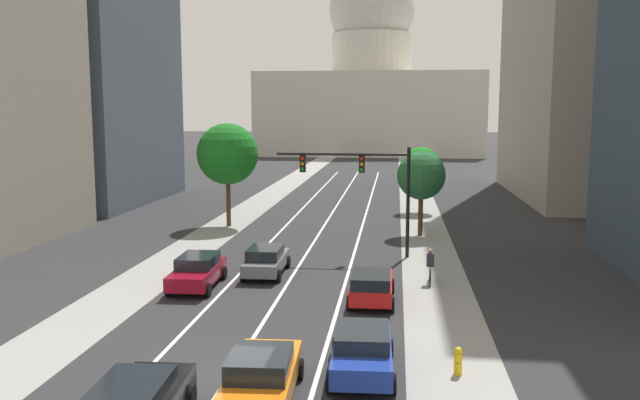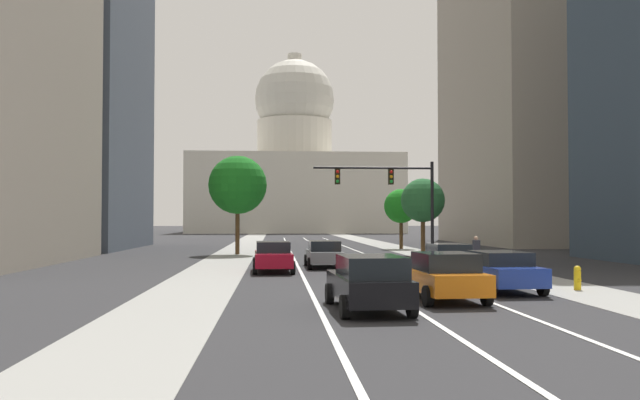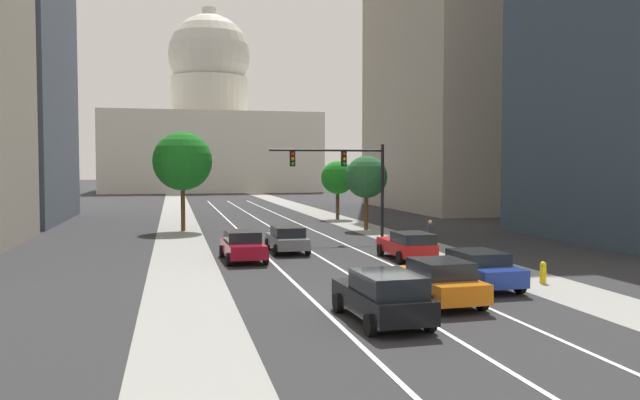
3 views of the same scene
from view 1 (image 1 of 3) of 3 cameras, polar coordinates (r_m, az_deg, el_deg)
The scene contains 18 objects.
ground_plane at distance 59.96m, azimuth 1.64°, elevation -0.21°, with size 400.00×400.00×0.00m, color #2B2B2D.
sidewalk_left at distance 56.14m, azimuth -6.05°, elevation -0.79°, with size 3.20×130.00×0.01m, color gray.
sidewalk_right at distance 54.84m, azimuth 8.60°, elevation -1.04°, with size 3.20×130.00×0.01m, color gray.
lane_stripe_left at distance 45.62m, azimuth -3.44°, elevation -2.73°, with size 0.16×90.00×0.01m, color white.
lane_stripe_center at distance 45.23m, azimuth -0.00°, elevation -2.80°, with size 0.16×90.00×0.01m, color white.
lane_stripe_right at distance 45.00m, azimuth 3.48°, elevation -2.87°, with size 0.16×90.00×0.01m, color white.
capitol_building at distance 131.04m, azimuth 4.41°, elevation 9.33°, with size 41.16×29.39×36.79m.
car_crimson at distance 31.86m, azimuth -10.51°, elevation -6.00°, with size 2.13×4.70×1.51m.
car_gray at distance 33.72m, azimuth -4.67°, elevation -5.16°, with size 1.99×4.48×1.47m.
car_orange at distance 19.57m, azimuth -5.05°, elevation -14.78°, with size 2.24×4.75×1.56m.
car_blue at distance 21.41m, azimuth 3.65°, elevation -12.80°, with size 2.18×4.38×1.45m.
car_red at distance 28.90m, azimuth 4.47°, elevation -7.33°, with size 2.00×4.39×1.48m.
traffic_signal_mast at distance 37.33m, azimuth 3.92°, elevation 1.96°, with size 7.56×0.39×6.24m.
fire_hydrant at distance 21.86m, azimuth 11.81°, elevation -13.39°, with size 0.26×0.35×0.91m.
cyclist at distance 32.30m, azimuth 9.48°, elevation -5.67°, with size 0.37×1.70×1.72m.
street_tree_near_right at distance 54.47m, azimuth 8.75°, elevation 2.91°, with size 3.04×3.04×5.33m.
street_tree_far_right at distance 44.14m, azimuth 8.72°, elevation 2.07°, with size 3.20×3.20×5.62m.
street_tree_mid_left at distance 47.57m, azimuth -7.97°, elevation 3.93°, with size 4.38×4.38×7.40m.
Camera 1 is at (5.10, -19.17, 8.28)m, focal length 37.14 mm.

